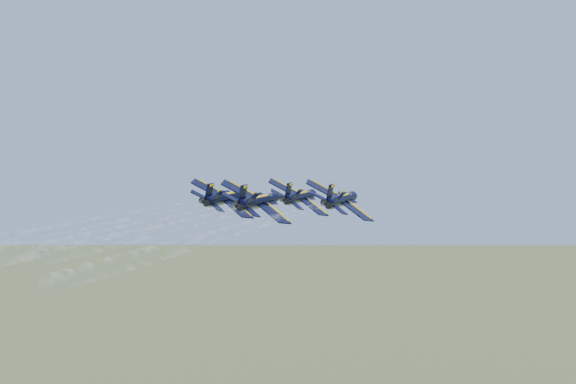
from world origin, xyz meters
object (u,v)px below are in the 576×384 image
at_px(jet_right, 341,199).
at_px(jet_slot, 259,201).
at_px(jet_left, 225,198).
at_px(jet_lead, 300,196).

xyz_separation_m(jet_right, jet_slot, (-8.98, -10.66, 0.00)).
height_order(jet_left, jet_right, same).
relative_size(jet_left, jet_slot, 1.00).
xyz_separation_m(jet_left, jet_slot, (11.16, -8.53, 0.00)).
distance_m(jet_right, jet_slot, 13.94).
height_order(jet_lead, jet_right, same).
distance_m(jet_lead, jet_left, 14.16).
bearing_deg(jet_right, jet_slot, -135.84).
xyz_separation_m(jet_lead, jet_right, (11.57, -9.15, 0.00)).
relative_size(jet_left, jet_right, 1.00).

